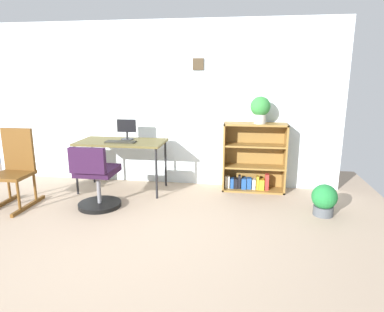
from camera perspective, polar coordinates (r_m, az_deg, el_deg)
ground_plane at (r=3.33m, az=-14.92°, el=-15.16°), size 6.24×6.24×0.00m
wall_back at (r=4.99m, az=-5.92°, el=8.66°), size 5.20×0.12×2.32m
desk at (r=4.72m, az=-11.82°, el=1.89°), size 1.18×0.61×0.70m
monitor at (r=4.77m, az=-10.97°, el=4.43°), size 0.27×0.17×0.28m
keyboard at (r=4.60m, az=-11.97°, el=2.36°), size 0.40×0.15×0.02m
office_chair at (r=4.19m, az=-15.86°, el=-4.12°), size 0.52×0.55×0.79m
rocking_chair at (r=4.66m, az=-27.69°, el=-1.77°), size 0.42×0.64×0.95m
bookshelf_low at (r=4.77m, az=10.28°, el=-0.68°), size 0.85×0.30×0.94m
potted_plant_on_shelf at (r=4.59m, az=11.46°, el=7.92°), size 0.26×0.26×0.36m
potted_plant_floor at (r=4.17m, az=21.42°, el=-6.83°), size 0.29×0.29×0.37m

